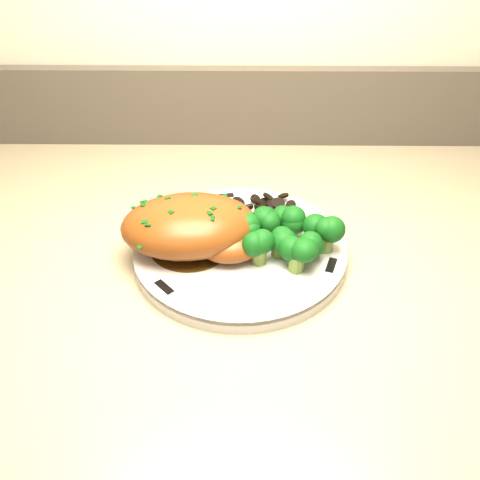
{
  "coord_description": "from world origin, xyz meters",
  "views": [
    {
      "loc": [
        0.06,
        1.15,
        1.38
      ],
      "look_at": [
        0.06,
        1.7,
        0.95
      ],
      "focal_mm": 45.0,
      "sensor_mm": 36.0,
      "label": 1
    }
  ],
  "objects": [
    {
      "name": "broccoli_florets",
      "position": [
        0.11,
        1.69,
        0.96
      ],
      "size": [
        0.11,
        0.09,
        0.04
      ],
      "rotation": [
        0.0,
        0.0,
        -0.15
      ],
      "color": "olive",
      "rests_on": "plate"
    },
    {
      "name": "rim_accent_1",
      "position": [
        -0.03,
        1.63,
        0.94
      ],
      "size": [
        0.02,
        0.03,
        0.0
      ],
      "primitive_type": "cube",
      "rotation": [
        0.0,
        0.0,
        5.44
      ],
      "color": "black",
      "rests_on": "plate"
    },
    {
      "name": "mushroom_pile",
      "position": [
        0.08,
        1.77,
        0.94
      ],
      "size": [
        0.08,
        0.06,
        0.02
      ],
      "color": "black",
      "rests_on": "plate"
    },
    {
      "name": "plate",
      "position": [
        0.06,
        1.7,
        0.93
      ],
      "size": [
        0.31,
        0.31,
        0.02
      ],
      "primitive_type": "cylinder",
      "rotation": [
        0.0,
        0.0,
        0.3
      ],
      "color": "silver",
      "rests_on": "counter"
    },
    {
      "name": "rim_accent_0",
      "position": [
        0.03,
        1.81,
        0.94
      ],
      "size": [
        0.03,
        0.01,
        0.0
      ],
      "primitive_type": "cube",
      "rotation": [
        0.0,
        0.0,
        3.35
      ],
      "color": "black",
      "rests_on": "plate"
    },
    {
      "name": "gravy_pool",
      "position": [
        -0.0,
        1.7,
        0.94
      ],
      "size": [
        0.1,
        0.1,
        0.0
      ],
      "primitive_type": "cylinder",
      "color": "#3B250A",
      "rests_on": "plate"
    },
    {
      "name": "rim_accent_2",
      "position": [
        0.16,
        1.67,
        0.94
      ],
      "size": [
        0.02,
        0.03,
        0.0
      ],
      "primitive_type": "cube",
      "rotation": [
        0.0,
        0.0,
        7.54
      ],
      "color": "black",
      "rests_on": "plate"
    },
    {
      "name": "chicken_breast",
      "position": [
        0.0,
        1.7,
        0.97
      ],
      "size": [
        0.17,
        0.12,
        0.06
      ],
      "rotation": [
        0.0,
        0.0,
        0.11
      ],
      "color": "brown",
      "rests_on": "plate"
    }
  ]
}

